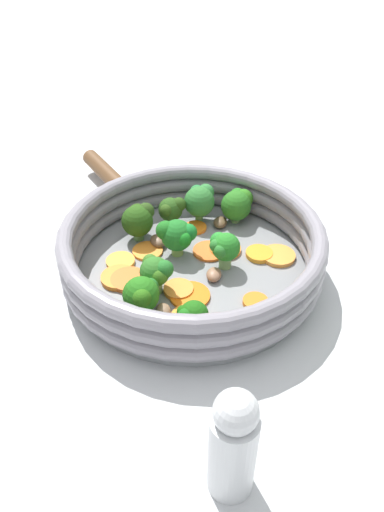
{
  "coord_description": "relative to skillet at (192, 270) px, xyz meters",
  "views": [
    {
      "loc": [
        0.46,
        0.08,
        0.4
      ],
      "look_at": [
        0.0,
        0.0,
        0.03
      ],
      "focal_mm": 35.0,
      "sensor_mm": 36.0,
      "label": 1
    }
  ],
  "objects": [
    {
      "name": "carrot_slice_2",
      "position": [
        0.04,
        -0.08,
        0.01
      ],
      "size": [
        0.05,
        0.05,
        0.01
      ],
      "primitive_type": "cylinder",
      "rotation": [
        0.0,
        0.0,
        4.99
      ],
      "color": "orange",
      "rests_on": "skillet"
    },
    {
      "name": "skillet_rim_wall",
      "position": [
        0.0,
        0.0,
        0.04
      ],
      "size": [
        0.31,
        0.31,
        0.06
      ],
      "color": "gray",
      "rests_on": "skillet"
    },
    {
      "name": "carrot_slice_10",
      "position": [
        0.05,
        -0.01,
        0.01
      ],
      "size": [
        0.04,
        0.04,
        0.01
      ],
      "primitive_type": "cylinder",
      "rotation": [
        0.0,
        0.0,
        4.94
      ],
      "color": "orange",
      "rests_on": "skillet"
    },
    {
      "name": "skillet_handle",
      "position": [
        -0.17,
        -0.15,
        0.02
      ],
      "size": [
        0.14,
        0.13,
        0.02
      ],
      "primitive_type": "cylinder",
      "rotation": [
        1.57,
        0.0,
        5.44
      ],
      "color": "brown",
      "rests_on": "skillet"
    },
    {
      "name": "carrot_slice_9",
      "position": [
        -0.02,
        -0.06,
        0.01
      ],
      "size": [
        0.04,
        0.04,
        0.0
      ],
      "primitive_type": "cylinder",
      "rotation": [
        0.0,
        0.0,
        1.66
      ],
      "color": "orange",
      "rests_on": "skillet"
    },
    {
      "name": "broccoli_floret_1",
      "position": [
        -0.02,
        -0.02,
        0.04
      ],
      "size": [
        0.04,
        0.05,
        0.05
      ],
      "color": "#7EA74D",
      "rests_on": "skillet"
    },
    {
      "name": "carrot_slice_12",
      "position": [
        0.09,
        0.01,
        0.01
      ],
      "size": [
        0.05,
        0.05,
        0.01
      ],
      "primitive_type": "cylinder",
      "rotation": [
        0.0,
        0.0,
        6.07
      ],
      "color": "orange",
      "rests_on": "skillet"
    },
    {
      "name": "mushroom_piece_1",
      "position": [
        -0.09,
        0.02,
        0.01
      ],
      "size": [
        0.03,
        0.02,
        0.01
      ],
      "primitive_type": "ellipsoid",
      "rotation": [
        0.0,
        0.0,
        6.23
      ],
      "color": "brown",
      "rests_on": "skillet"
    },
    {
      "name": "carrot_slice_4",
      "position": [
        -0.04,
        0.04,
        0.01
      ],
      "size": [
        0.04,
        0.04,
        0.01
      ],
      "primitive_type": "cylinder",
      "rotation": [
        0.0,
        0.0,
        3.18
      ],
      "color": "orange",
      "rests_on": "skillet"
    },
    {
      "name": "mushroom_piece_2",
      "position": [
        -0.03,
        -0.05,
        0.01
      ],
      "size": [
        0.03,
        0.03,
        0.01
      ],
      "primitive_type": "ellipsoid",
      "rotation": [
        0.0,
        0.0,
        3.74
      ],
      "color": "brown",
      "rests_on": "skillet"
    },
    {
      "name": "skillet",
      "position": [
        0.0,
        0.0,
        0.0
      ],
      "size": [
        0.29,
        0.29,
        0.01
      ],
      "primitive_type": "cylinder",
      "color": "gray",
      "rests_on": "ground_plane"
    },
    {
      "name": "carrot_slice_11",
      "position": [
        -0.08,
        -0.01,
        0.01
      ],
      "size": [
        0.04,
        0.04,
        0.0
      ],
      "primitive_type": "cylinder",
      "rotation": [
        0.0,
        0.0,
        0.85
      ],
      "color": "orange",
      "rests_on": "skillet"
    },
    {
      "name": "skillet_rivet_right",
      "position": [
        -0.09,
        -0.11,
        0.01
      ],
      "size": [
        0.01,
        0.01,
        0.01
      ],
      "primitive_type": "sphere",
      "color": "gray",
      "rests_on": "skillet"
    },
    {
      "name": "mushroom_piece_3",
      "position": [
        0.09,
        -0.02,
        0.01
      ],
      "size": [
        0.03,
        0.02,
        0.01
      ],
      "primitive_type": "ellipsoid",
      "rotation": [
        0.0,
        0.0,
        0.36
      ],
      "color": "#826449",
      "rests_on": "skillet"
    },
    {
      "name": "broccoli_floret_0",
      "position": [
        -0.05,
        -0.08,
        0.03
      ],
      "size": [
        0.05,
        0.04,
        0.05
      ],
      "color": "#61944D",
      "rests_on": "skillet"
    },
    {
      "name": "mushroom_piece_0",
      "position": [
        0.02,
        0.03,
        0.01
      ],
      "size": [
        0.02,
        0.02,
        0.01
      ],
      "primitive_type": "ellipsoid",
      "rotation": [
        0.0,
        0.0,
        3.18
      ],
      "color": "#896148",
      "rests_on": "skillet"
    },
    {
      "name": "carrot_slice_6",
      "position": [
        0.04,
        -0.07,
        0.01
      ],
      "size": [
        0.05,
        0.05,
        0.01
      ],
      "primitive_type": "cylinder",
      "rotation": [
        0.0,
        0.0,
        4.64
      ],
      "color": "orange",
      "rests_on": "skillet"
    },
    {
      "name": "carrot_slice_0",
      "position": [
        -0.03,
        0.02,
        0.01
      ],
      "size": [
        0.06,
        0.06,
        0.0
      ],
      "primitive_type": "cylinder",
      "rotation": [
        0.0,
        0.0,
        0.66
      ],
      "color": "orange",
      "rests_on": "skillet"
    },
    {
      "name": "carrot_slice_7",
      "position": [
        -0.03,
        0.1,
        0.01
      ],
      "size": [
        0.05,
        0.05,
        0.01
      ],
      "primitive_type": "cylinder",
      "rotation": [
        0.0,
        0.0,
        1.8
      ],
      "color": "orange",
      "rests_on": "skillet"
    },
    {
      "name": "carrot_slice_3",
      "position": [
        -0.03,
        0.08,
        0.01
      ],
      "size": [
        0.05,
        0.05,
        0.01
      ],
      "primitive_type": "cylinder",
      "rotation": [
        0.0,
        0.0,
        5.42
      ],
      "color": "orange",
      "rests_on": "skillet"
    },
    {
      "name": "broccoli_floret_6",
      "position": [
        0.05,
        -0.03,
        0.04
      ],
      "size": [
        0.04,
        0.04,
        0.05
      ],
      "color": "#6F9753",
      "rests_on": "skillet"
    },
    {
      "name": "carrot_slice_1",
      "position": [
        0.06,
        0.01,
        0.01
      ],
      "size": [
        0.06,
        0.06,
        0.0
      ],
      "primitive_type": "cylinder",
      "rotation": [
        0.0,
        0.0,
        4.96
      ],
      "color": "orange",
      "rests_on": "skillet"
    },
    {
      "name": "broccoli_floret_2",
      "position": [
        -0.08,
        -0.04,
        0.03
      ],
      "size": [
        0.04,
        0.04,
        0.04
      ],
      "color": "#5F9149",
      "rests_on": "skillet"
    },
    {
      "name": "broccoli_floret_7",
      "position": [
        0.09,
        -0.04,
        0.03
      ],
      "size": [
        0.04,
        0.04,
        0.04
      ],
      "color": "#61874D",
      "rests_on": "skillet"
    },
    {
      "name": "skillet_rivet_left",
      "position": [
        -0.12,
        -0.07,
        0.01
      ],
      "size": [
        0.01,
        0.01,
        0.01
      ],
      "primitive_type": "sphere",
      "color": "gray",
      "rests_on": "skillet"
    },
    {
      "name": "broccoli_floret_4",
      "position": [
        -0.1,
        -0.01,
        0.04
      ],
      "size": [
        0.05,
        0.04,
        0.05
      ],
      "color": "#5C9153",
      "rests_on": "skillet"
    },
    {
      "name": "broccoli_floret_5",
      "position": [
        -0.0,
        0.04,
        0.04
      ],
      "size": [
        0.04,
        0.04,
        0.05
      ],
      "color": "#7AA55E",
      "rests_on": "skillet"
    },
    {
      "name": "salt_shaker",
      "position": [
        0.26,
        0.07,
        0.05
      ],
      "size": [
        0.04,
        0.04,
        0.11
      ],
      "color": "silver",
      "rests_on": "ground_plane"
    },
    {
      "name": "carrot_slice_8",
      "position": [
        0.05,
        0.08,
        0.01
      ],
      "size": [
        0.04,
        0.04,
        0.01
      ],
      "primitive_type": "cylinder",
      "rotation": [
        0.0,
        0.0,
        2.48
      ],
      "color": "orange",
      "rests_on": "skillet"
    },
    {
      "name": "broccoli_floret_3",
      "position": [
        0.11,
        0.02,
        0.04
      ],
      "size": [
        0.03,
        0.03,
        0.05
      ],
      "color": "#659643",
      "rests_on": "skillet"
    },
    {
      "name": "carrot_slice_5",
      "position": [
        0.01,
        -0.09,
        0.01
      ],
      "size": [
        0.04,
        0.04,
        0.01
      ],
      "primitive_type": "cylinder",
      "rotation": [
        0.0,
        0.0,
        2.92
      ],
      "color": "#F99D2F",
      "rests_on": "skillet"
    },
    {
      "name": "broccoli_floret_8",
      "position": [
        -0.11,
        0.04,
        0.03
      ],
      "size": [
        0.05,
        0.04,
        0.05
      ],
      "color": "#6B965F",
      "rests_on": "skillet"
    },
    {
      "name": "ground_plane",
      "position": [
        0.0,
        0.0,
        -0.01
      ],
      "size": [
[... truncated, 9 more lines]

